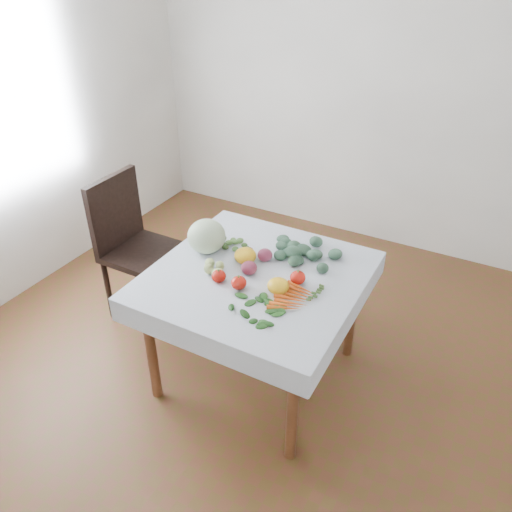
{
  "coord_description": "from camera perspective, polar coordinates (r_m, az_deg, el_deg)",
  "views": [
    {
      "loc": [
        1.08,
        -1.99,
        2.32
      ],
      "look_at": [
        -0.04,
        0.07,
        0.82
      ],
      "focal_mm": 35.0,
      "sensor_mm": 36.0,
      "label": 1
    }
  ],
  "objects": [
    {
      "name": "tomatillo_cluster",
      "position": [
        2.75,
        -4.71,
        -1.45
      ],
      "size": [
        0.12,
        0.14,
        0.05
      ],
      "color": "#A6C471",
      "rests_on": "tablecloth"
    },
    {
      "name": "table",
      "position": [
        2.81,
        0.09,
        -3.77
      ],
      "size": [
        1.0,
        1.0,
        0.75
      ],
      "color": "brown",
      "rests_on": "ground"
    },
    {
      "name": "heirloom_front",
      "position": [
        2.59,
        2.55,
        -3.43
      ],
      "size": [
        0.14,
        0.14,
        0.08
      ],
      "primitive_type": "ellipsoid",
      "rotation": [
        0.0,
        0.0,
        -0.31
      ],
      "color": "yellow",
      "rests_on": "tablecloth"
    },
    {
      "name": "ground",
      "position": [
        3.24,
        0.08,
        -13.14
      ],
      "size": [
        4.0,
        4.0,
        0.0
      ],
      "primitive_type": "plane",
      "color": "brown"
    },
    {
      "name": "tomato_c",
      "position": [
        2.68,
        -4.28,
        -2.31
      ],
      "size": [
        0.09,
        0.09,
        0.07
      ],
      "primitive_type": "ellipsoid",
      "rotation": [
        0.0,
        0.0,
        0.25
      ],
      "color": "red",
      "rests_on": "tablecloth"
    },
    {
      "name": "tablecloth",
      "position": [
        2.75,
        0.09,
        -2.1
      ],
      "size": [
        1.12,
        1.12,
        0.01
      ],
      "primitive_type": "cube",
      "color": "silver",
      "rests_on": "table"
    },
    {
      "name": "heirloom_back",
      "position": [
        2.82,
        -1.24,
        0.04
      ],
      "size": [
        0.13,
        0.13,
        0.09
      ],
      "primitive_type": "ellipsoid",
      "rotation": [
        0.0,
        0.0,
        0.05
      ],
      "color": "yellow",
      "rests_on": "tablecloth"
    },
    {
      "name": "tomato_b",
      "position": [
        2.66,
        4.8,
        -2.46
      ],
      "size": [
        0.09,
        0.09,
        0.07
      ],
      "primitive_type": "ellipsoid",
      "rotation": [
        0.0,
        0.0,
        0.07
      ],
      "color": "red",
      "rests_on": "tablecloth"
    },
    {
      "name": "back_wall",
      "position": [
        4.24,
        13.82,
        18.53
      ],
      "size": [
        4.0,
        0.04,
        2.7
      ],
      "primitive_type": "cube",
      "color": "white",
      "rests_on": "ground"
    },
    {
      "name": "onion_b",
      "position": [
        2.73,
        -0.79,
        -1.37
      ],
      "size": [
        0.11,
        0.11,
        0.08
      ],
      "primitive_type": "ellipsoid",
      "rotation": [
        0.0,
        0.0,
        -0.25
      ],
      "color": "maroon",
      "rests_on": "tablecloth"
    },
    {
      "name": "chair",
      "position": [
        3.52,
        -14.05,
        1.98
      ],
      "size": [
        0.46,
        0.46,
        1.01
      ],
      "color": "black",
      "rests_on": "ground"
    },
    {
      "name": "cabbage",
      "position": [
        2.91,
        -5.67,
        2.26
      ],
      "size": [
        0.28,
        0.28,
        0.2
      ],
      "primitive_type": "ellipsoid",
      "rotation": [
        0.0,
        0.0,
        -0.29
      ],
      "color": "beige",
      "rests_on": "tablecloth"
    },
    {
      "name": "dill_bunch",
      "position": [
        2.99,
        -2.95,
        1.35
      ],
      "size": [
        0.19,
        0.19,
        0.02
      ],
      "color": "#4E7033",
      "rests_on": "tablecloth"
    },
    {
      "name": "onion_a",
      "position": [
        2.84,
        1.03,
        0.12
      ],
      "size": [
        0.1,
        0.1,
        0.07
      ],
      "primitive_type": "ellipsoid",
      "rotation": [
        0.0,
        0.0,
        -0.24
      ],
      "color": "maroon",
      "rests_on": "tablecloth"
    },
    {
      "name": "tomato_a",
      "position": [
        2.88,
        -0.9,
        0.43
      ],
      "size": [
        0.07,
        0.07,
        0.06
      ],
      "primitive_type": "ellipsoid",
      "rotation": [
        0.0,
        0.0,
        0.07
      ],
      "color": "red",
      "rests_on": "tablecloth"
    },
    {
      "name": "tomato_d",
      "position": [
        2.62,
        -1.98,
        -3.08
      ],
      "size": [
        0.11,
        0.11,
        0.07
      ],
      "primitive_type": "ellipsoid",
      "rotation": [
        0.0,
        0.0,
        0.4
      ],
      "color": "red",
      "rests_on": "tablecloth"
    },
    {
      "name": "basil_bunch",
      "position": [
        2.49,
        0.02,
        -6.0
      ],
      "size": [
        0.28,
        0.22,
        0.01
      ],
      "color": "#1C551A",
      "rests_on": "tablecloth"
    },
    {
      "name": "kale_bunch",
      "position": [
        2.91,
        5.28,
        0.53
      ],
      "size": [
        0.37,
        0.34,
        0.05
      ],
      "color": "#32523E",
      "rests_on": "tablecloth"
    },
    {
      "name": "carrot_bunch",
      "position": [
        2.55,
        4.41,
        -4.83
      ],
      "size": [
        0.18,
        0.27,
        0.03
      ],
      "color": "#F25C1A",
      "rests_on": "tablecloth"
    }
  ]
}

